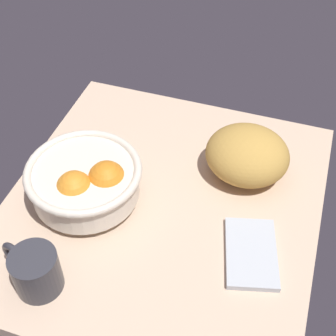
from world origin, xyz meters
TOP-DOWN VIEW (x-y plane):
  - ground_plane at (0.00, 0.00)cm, footprint 65.52×60.31cm
  - fruit_bowl at (3.41, -14.15)cm, footprint 22.35×22.35cm
  - bread_loaf at (-13.38, 13.60)cm, footprint 16.01×17.33cm
  - napkin_folded at (6.34, 18.97)cm, footprint 16.49×12.43cm
  - mug at (23.39, -14.36)cm, footprint 8.09×11.93cm

SIDE VIEW (x-z plane):
  - ground_plane at x=0.00cm, z-range -3.00..0.00cm
  - napkin_folded at x=6.34cm, z-range 0.00..1.25cm
  - mug at x=23.39cm, z-range 0.00..8.06cm
  - bread_loaf at x=-13.38cm, z-range 0.00..10.43cm
  - fruit_bowl at x=3.41cm, z-range 0.45..10.51cm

